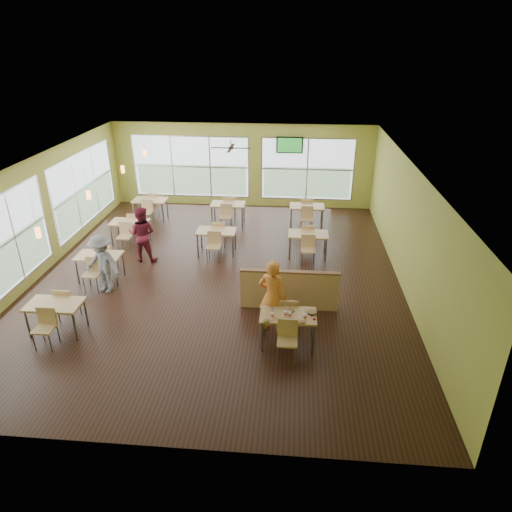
{
  "coord_description": "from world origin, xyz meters",
  "views": [
    {
      "loc": [
        2.02,
        -11.24,
        6.09
      ],
      "look_at": [
        1.12,
        -0.82,
        1.05
      ],
      "focal_mm": 32.0,
      "sensor_mm": 36.0,
      "label": 1
    }
  ],
  "objects_px": {
    "main_table": "(288,319)",
    "half_wall_divider": "(289,290)",
    "food_basket": "(312,312)",
    "man_plaid": "(273,297)"
  },
  "relations": [
    {
      "from": "half_wall_divider",
      "to": "man_plaid",
      "type": "height_order",
      "value": "man_plaid"
    },
    {
      "from": "food_basket",
      "to": "main_table",
      "type": "bearing_deg",
      "value": -171.17
    },
    {
      "from": "half_wall_divider",
      "to": "food_basket",
      "type": "bearing_deg",
      "value": -69.87
    },
    {
      "from": "man_plaid",
      "to": "food_basket",
      "type": "distance_m",
      "value": 0.95
    },
    {
      "from": "man_plaid",
      "to": "food_basket",
      "type": "height_order",
      "value": "man_plaid"
    },
    {
      "from": "main_table",
      "to": "man_plaid",
      "type": "bearing_deg",
      "value": 128.35
    },
    {
      "from": "main_table",
      "to": "man_plaid",
      "type": "xyz_separation_m",
      "value": [
        -0.36,
        0.46,
        0.26
      ]
    },
    {
      "from": "main_table",
      "to": "half_wall_divider",
      "type": "distance_m",
      "value": 1.45
    },
    {
      "from": "main_table",
      "to": "half_wall_divider",
      "type": "bearing_deg",
      "value": 90.0
    },
    {
      "from": "half_wall_divider",
      "to": "food_basket",
      "type": "relative_size",
      "value": 10.96
    }
  ]
}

